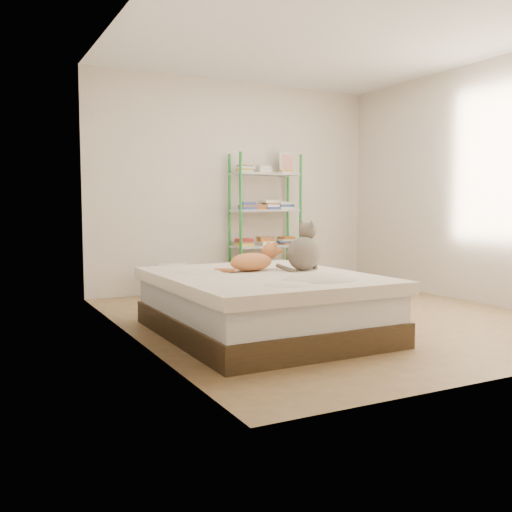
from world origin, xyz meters
TOP-DOWN VIEW (x-y plane):
  - room at (0.00, 0.00)m, footprint 3.81×4.21m
  - bed at (-0.92, -0.35)m, footprint 1.59×1.98m
  - orange_cat at (-0.90, -0.11)m, footprint 0.52×0.33m
  - grey_cat at (-0.48, -0.29)m, footprint 0.48×0.45m
  - shelf_unit at (0.31, 1.88)m, footprint 0.89×0.36m
  - cardboard_box at (0.19, 1.29)m, footprint 0.60×0.59m
  - white_bin at (-0.94, 1.85)m, footprint 0.40×0.37m

SIDE VIEW (x-z plane):
  - cardboard_box at x=0.19m, z-range -0.03..0.41m
  - white_bin at x=-0.94m, z-range 0.00..0.39m
  - bed at x=-0.92m, z-range 0.00..0.50m
  - orange_cat at x=-0.90m, z-range 0.50..0.70m
  - grey_cat at x=-0.48m, z-range 0.50..0.92m
  - shelf_unit at x=0.31m, z-range -0.01..1.73m
  - room at x=0.00m, z-range 0.00..2.61m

